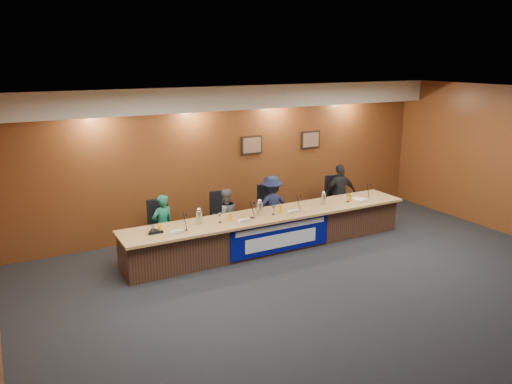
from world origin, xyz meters
TOP-DOWN VIEW (x-y plane):
  - floor at (0.00, 0.00)m, footprint 10.00×10.00m
  - ceiling at (0.00, 0.00)m, footprint 10.00×8.00m
  - wall_back at (0.00, 4.00)m, footprint 10.00×0.04m
  - soffit at (0.00, 3.75)m, footprint 10.00×0.50m
  - dais_body at (0.00, 2.40)m, footprint 6.00×0.80m
  - dais_top at (0.00, 2.35)m, footprint 6.10×0.95m
  - banner at (0.00, 1.99)m, footprint 2.20×0.02m
  - banner_text_upper at (0.00, 1.97)m, footprint 2.00×0.01m
  - banner_text_lower at (0.00, 1.97)m, footprint 1.60×0.01m
  - wall_photo_left at (0.40, 3.97)m, footprint 0.52×0.04m
  - wall_photo_right at (2.00, 3.97)m, footprint 0.52×0.04m
  - panelist_a at (-2.05, 3.03)m, footprint 0.51×0.40m
  - panelist_b at (-0.72, 3.03)m, footprint 0.61×0.49m
  - panelist_c at (0.38, 3.03)m, footprint 0.89×0.55m
  - panelist_d at (2.22, 3.03)m, footprint 0.86×0.47m
  - office_chair_a at (-2.05, 3.13)m, footprint 0.50×0.50m
  - office_chair_b at (-0.72, 3.13)m, footprint 0.52×0.52m
  - office_chair_c at (0.38, 3.13)m, footprint 0.58×0.58m
  - office_chair_d at (2.22, 3.13)m, footprint 0.55×0.55m
  - nameplate_a at (-2.05, 2.10)m, footprint 0.24×0.08m
  - microphone_a at (-1.89, 2.22)m, footprint 0.07×0.07m
  - juice_glass_a at (-2.32, 2.32)m, footprint 0.06×0.06m
  - water_glass_a at (-2.46, 2.29)m, footprint 0.08×0.08m
  - nameplate_b at (-0.74, 2.08)m, footprint 0.24×0.08m
  - microphone_b at (-0.50, 2.27)m, footprint 0.07×0.07m
  - juice_glass_b at (-0.94, 2.32)m, footprint 0.06×0.06m
  - water_glass_b at (-1.15, 2.33)m, footprint 0.08×0.08m
  - nameplate_c at (0.42, 2.14)m, footprint 0.24×0.08m
  - microphone_c at (0.54, 2.25)m, footprint 0.07×0.07m
  - juice_glass_c at (0.17, 2.31)m, footprint 0.06×0.06m
  - water_glass_c at (-0.02, 2.27)m, footprint 0.08×0.08m
  - nameplate_d at (2.18, 2.08)m, footprint 0.24×0.08m
  - microphone_d at (2.36, 2.27)m, footprint 0.07×0.07m
  - juice_glass_d at (1.94, 2.31)m, footprint 0.06×0.06m
  - water_glass_d at (1.84, 2.27)m, footprint 0.08×0.08m
  - carafe_left at (-1.53, 2.45)m, footprint 0.13×0.13m
  - carafe_mid at (-0.28, 2.37)m, footprint 0.13×0.13m
  - carafe_right at (1.26, 2.36)m, footprint 0.11×0.11m
  - speakerphone at (-2.41, 2.35)m, footprint 0.32×0.32m
  - paper_stack at (2.22, 2.33)m, footprint 0.26×0.33m

SIDE VIEW (x-z plane):
  - floor at x=0.00m, z-range 0.00..0.00m
  - banner_text_lower at x=0.00m, z-range 0.16..0.44m
  - dais_body at x=0.00m, z-range 0.00..0.70m
  - banner at x=0.00m, z-range 0.05..0.71m
  - office_chair_a at x=-2.05m, z-range 0.44..0.52m
  - office_chair_b at x=-0.72m, z-range 0.44..0.52m
  - office_chair_c at x=0.38m, z-range 0.44..0.52m
  - office_chair_d at x=2.22m, z-range 0.44..0.52m
  - banner_text_upper at x=0.00m, z-range 0.53..0.63m
  - panelist_b at x=-0.72m, z-range 0.00..1.19m
  - panelist_a at x=-2.05m, z-range 0.00..1.24m
  - panelist_c at x=0.38m, z-range 0.00..1.34m
  - panelist_d at x=2.22m, z-range 0.00..1.39m
  - dais_top at x=0.00m, z-range 0.70..0.75m
  - paper_stack at x=2.22m, z-range 0.75..0.76m
  - microphone_a at x=-1.89m, z-range 0.75..0.77m
  - microphone_b at x=-0.50m, z-range 0.75..0.77m
  - microphone_c at x=0.54m, z-range 0.75..0.77m
  - microphone_d at x=2.36m, z-range 0.75..0.77m
  - speakerphone at x=-2.41m, z-range 0.75..0.80m
  - nameplate_a at x=-2.05m, z-range 0.74..0.85m
  - nameplate_b at x=-0.74m, z-range 0.74..0.85m
  - nameplate_c at x=0.42m, z-range 0.74..0.85m
  - nameplate_d at x=2.18m, z-range 0.74..0.85m
  - juice_glass_a at x=-2.32m, z-range 0.75..0.90m
  - juice_glass_b at x=-0.94m, z-range 0.75..0.90m
  - juice_glass_c at x=0.17m, z-range 0.75..0.90m
  - juice_glass_d at x=1.94m, z-range 0.75..0.90m
  - water_glass_a at x=-2.46m, z-range 0.75..0.93m
  - water_glass_b at x=-1.15m, z-range 0.75..0.93m
  - water_glass_c at x=-0.02m, z-range 0.75..0.93m
  - water_glass_d at x=1.84m, z-range 0.75..0.93m
  - carafe_right at x=1.26m, z-range 0.75..0.99m
  - carafe_left at x=-1.53m, z-range 0.75..1.00m
  - carafe_mid at x=-0.28m, z-range 0.75..1.01m
  - wall_back at x=0.00m, z-range 0.00..3.20m
  - wall_photo_left at x=0.40m, z-range 1.64..2.06m
  - wall_photo_right at x=2.00m, z-range 1.64..2.06m
  - soffit at x=0.00m, z-range 2.70..3.20m
  - ceiling at x=0.00m, z-range 3.18..3.22m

